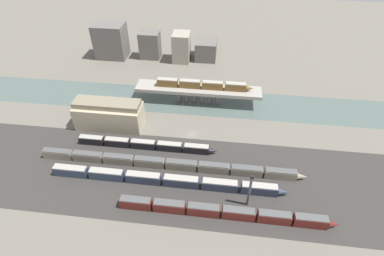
{
  "coord_description": "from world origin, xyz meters",
  "views": [
    {
      "loc": [
        11.83,
        -96.09,
        83.64
      ],
      "look_at": [
        0.0,
        0.29,
        3.18
      ],
      "focal_mm": 28.0,
      "sensor_mm": 36.0,
      "label": 1
    }
  ],
  "objects_px": {
    "train_yard_near": "(224,212)",
    "train_yard_outer": "(146,145)",
    "train_on_bridge": "(204,85)",
    "train_yard_far": "(168,164)",
    "signal_tower": "(250,191)",
    "train_yard_mid": "(166,180)",
    "warehouse_building": "(109,114)"
  },
  "relations": [
    {
      "from": "train_yard_outer",
      "to": "signal_tower",
      "type": "relative_size",
      "value": 3.97
    },
    {
      "from": "train_yard_near",
      "to": "signal_tower",
      "type": "distance_m",
      "value": 10.56
    },
    {
      "from": "train_yard_near",
      "to": "train_yard_far",
      "type": "relative_size",
      "value": 0.7
    },
    {
      "from": "train_yard_near",
      "to": "train_yard_far",
      "type": "xyz_separation_m",
      "value": [
        -21.58,
        18.78,
        -0.17
      ]
    },
    {
      "from": "train_yard_far",
      "to": "train_yard_outer",
      "type": "xyz_separation_m",
      "value": [
        -10.92,
        9.43,
        -0.12
      ]
    },
    {
      "from": "train_on_bridge",
      "to": "signal_tower",
      "type": "height_order",
      "value": "signal_tower"
    },
    {
      "from": "train_on_bridge",
      "to": "signal_tower",
      "type": "relative_size",
      "value": 3.17
    },
    {
      "from": "train_yard_near",
      "to": "signal_tower",
      "type": "relative_size",
      "value": 4.89
    },
    {
      "from": "train_yard_near",
      "to": "train_yard_mid",
      "type": "relative_size",
      "value": 0.82
    },
    {
      "from": "train_yard_far",
      "to": "signal_tower",
      "type": "xyz_separation_m",
      "value": [
        29.08,
        -13.37,
        5.27
      ]
    },
    {
      "from": "train_on_bridge",
      "to": "train_yard_near",
      "type": "height_order",
      "value": "train_on_bridge"
    },
    {
      "from": "train_yard_outer",
      "to": "signal_tower",
      "type": "bearing_deg",
      "value": -29.69
    },
    {
      "from": "train_on_bridge",
      "to": "train_yard_near",
      "type": "relative_size",
      "value": 0.65
    },
    {
      "from": "signal_tower",
      "to": "train_yard_mid",
      "type": "bearing_deg",
      "value": 169.23
    },
    {
      "from": "warehouse_building",
      "to": "train_yard_mid",
      "type": "bearing_deg",
      "value": -44.36
    },
    {
      "from": "signal_tower",
      "to": "train_yard_outer",
      "type": "bearing_deg",
      "value": 150.31
    },
    {
      "from": "train_on_bridge",
      "to": "train_yard_near",
      "type": "distance_m",
      "value": 65.23
    },
    {
      "from": "train_yard_mid",
      "to": "warehouse_building",
      "type": "height_order",
      "value": "warehouse_building"
    },
    {
      "from": "train_yard_near",
      "to": "train_yard_far",
      "type": "bearing_deg",
      "value": 138.97
    },
    {
      "from": "train_on_bridge",
      "to": "train_yard_mid",
      "type": "xyz_separation_m",
      "value": [
        -8.24,
        -52.68,
        -7.83
      ]
    },
    {
      "from": "train_yard_mid",
      "to": "train_yard_outer",
      "type": "relative_size",
      "value": 1.5
    },
    {
      "from": "train_yard_outer",
      "to": "train_yard_mid",
      "type": "bearing_deg",
      "value": -56.46
    },
    {
      "from": "train_yard_mid",
      "to": "signal_tower",
      "type": "relative_size",
      "value": 5.94
    },
    {
      "from": "train_yard_mid",
      "to": "signal_tower",
      "type": "xyz_separation_m",
      "value": [
        28.47,
        -5.42,
        5.17
      ]
    },
    {
      "from": "train_yard_near",
      "to": "signal_tower",
      "type": "height_order",
      "value": "signal_tower"
    },
    {
      "from": "train_yard_near",
      "to": "train_yard_far",
      "type": "height_order",
      "value": "train_yard_near"
    },
    {
      "from": "train_yard_far",
      "to": "warehouse_building",
      "type": "bearing_deg",
      "value": 143.86
    },
    {
      "from": "train_yard_near",
      "to": "train_yard_outer",
      "type": "height_order",
      "value": "train_yard_near"
    },
    {
      "from": "train_yard_outer",
      "to": "signal_tower",
      "type": "distance_m",
      "value": 46.36
    },
    {
      "from": "train_yard_near",
      "to": "warehouse_building",
      "type": "distance_m",
      "value": 65.46
    },
    {
      "from": "train_on_bridge",
      "to": "warehouse_building",
      "type": "height_order",
      "value": "warehouse_building"
    },
    {
      "from": "train_yard_far",
      "to": "train_yard_outer",
      "type": "height_order",
      "value": "train_yard_far"
    }
  ]
}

